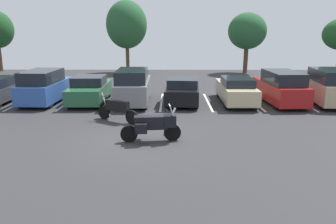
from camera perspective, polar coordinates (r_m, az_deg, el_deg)
ground at (r=13.03m, az=-4.88°, el=-4.74°), size 44.00×44.00×0.10m
motorcycle_touring at (r=12.40m, az=-2.60°, el=-2.19°), size 2.32×0.97×1.43m
motorcycle_second at (r=15.24m, az=-8.89°, el=0.50°), size 2.05×1.28×1.30m
parking_stripes at (r=19.37m, az=-5.22°, el=1.81°), size 24.87×4.84×0.01m
car_blue at (r=20.18m, az=-20.87°, el=4.16°), size 2.00×4.28×1.93m
car_green at (r=19.56m, az=-13.54°, el=3.79°), size 2.00×4.46×1.56m
car_grey at (r=18.82m, az=-6.14°, el=4.45°), size 1.87×4.56×1.99m
car_black at (r=18.94m, az=2.60°, el=3.77°), size 2.12×4.40×1.49m
car_champagne at (r=19.30m, az=11.84°, el=3.78°), size 1.76×4.67×1.51m
car_red at (r=19.85m, az=19.10°, el=4.07°), size 2.07×4.79×1.89m
car_tan at (r=20.71m, az=26.20°, el=4.00°), size 2.13×4.64×2.01m
tree_left at (r=32.65m, az=13.73°, el=13.59°), size 3.62×3.62×5.70m
tree_rear at (r=32.20m, az=-7.27°, el=14.94°), size 3.87×3.87×6.81m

